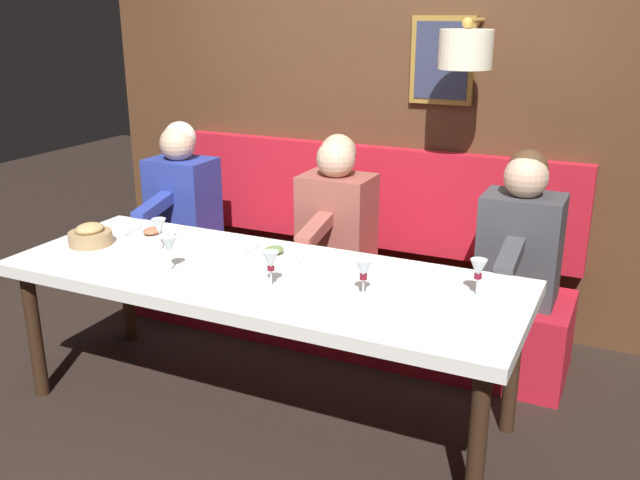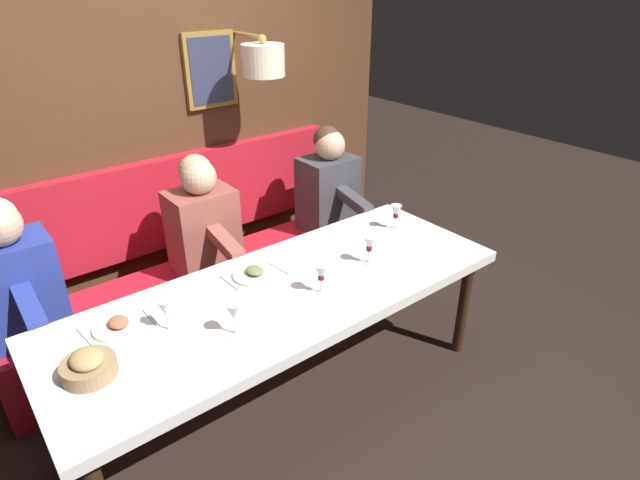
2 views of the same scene
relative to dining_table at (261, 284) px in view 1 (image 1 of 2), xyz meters
The scene contains 15 objects.
ground_plane 0.68m from the dining_table, ahead, with size 12.00×12.00×0.00m, color black.
dining_table is the anchor object (origin of this frame).
banquette_bench 1.00m from the dining_table, ahead, with size 0.52×2.64×0.45m, color red.
back_wall_panel 1.62m from the dining_table, ahead, with size 0.59×3.84×2.90m.
diner_nearest 1.36m from the dining_table, 49.30° to the right, with size 0.60×0.40×0.79m.
diner_near 0.89m from the dining_table, ahead, with size 0.60×0.40×0.79m.
diner_middle 1.40m from the dining_table, 50.75° to the left, with size 0.60×0.40×0.79m.
place_setting_0 0.82m from the dining_table, 75.02° to the left, with size 0.24×0.32×0.05m.
place_setting_1 0.23m from the dining_table, 11.53° to the left, with size 0.24×0.32×0.05m.
wine_glass_0 0.57m from the dining_table, 97.35° to the right, with size 0.07×0.07×0.16m.
wine_glass_1 0.27m from the dining_table, 135.94° to the right, with size 0.07×0.07×0.16m.
wine_glass_2 1.00m from the dining_table, 81.58° to the right, with size 0.07×0.07×0.16m.
wine_glass_3 0.64m from the dining_table, 84.90° to the left, with size 0.07×0.07×0.16m.
wine_glass_4 0.46m from the dining_table, 113.37° to the left, with size 0.07×0.07×0.16m.
bread_bowl 1.00m from the dining_table, 91.89° to the left, with size 0.22×0.22×0.12m.
Camera 1 is at (-2.61, -1.54, 1.90)m, focal length 39.06 mm.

